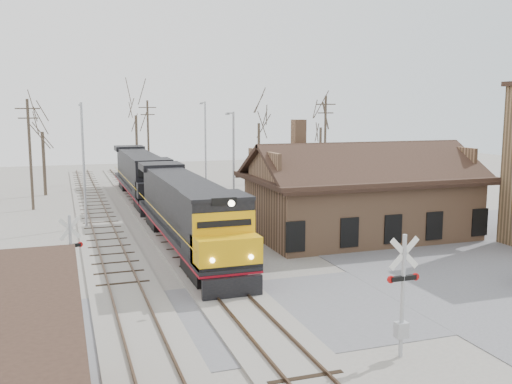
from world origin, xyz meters
The scene contains 19 objects.
ground centered at (0.00, 0.00, 0.00)m, with size 140.00×140.00×0.00m, color gray.
road centered at (0.00, 0.00, 0.01)m, with size 60.00×9.00×0.03m, color #5A5A5F.
track_main centered at (0.00, 15.00, 0.07)m, with size 3.40×90.00×0.24m.
track_siding centered at (-4.50, 15.00, 0.07)m, with size 3.40×90.00×0.24m.
depot centered at (11.99, 12.00, 2.41)m, with size 15.20×9.31×7.90m.
locomotive_lead centered at (0.00, 11.81, 2.39)m, with size 3.05×20.46×4.54m.
locomotive_trailing centered at (0.00, 32.54, 2.39)m, with size 3.05×20.46×4.30m.
crossbuck_near centered at (3.88, -5.43, 2.04)m, with size 1.25×0.33×4.40m.
crossbuck_far centered at (-6.88, 4.27, 1.88)m, with size 1.08×0.52×3.99m.
streetlight_a centered at (-5.59, 21.01, 5.07)m, with size 0.25×2.04×9.06m.
streetlight_b centered at (5.68, 21.07, 4.72)m, with size 0.25×2.04×8.38m.
streetlight_c centered at (6.57, 33.76, 5.19)m, with size 0.25×2.04×9.30m.
utility_pole_a centered at (-9.58, 30.14, 4.93)m, with size 2.00×0.24×9.42m.
utility_pole_b centered at (2.42, 44.03, 4.98)m, with size 2.00×0.24×9.53m.
utility_pole_c centered at (16.52, 27.04, 5.13)m, with size 2.00×0.24×9.81m.
tree_b centered at (-8.75, 38.56, 7.37)m, with size 4.22×4.22×10.35m.
tree_c centered at (1.63, 48.26, 9.07)m, with size 5.19×5.19×12.73m.
tree_d centered at (14.49, 40.22, 8.09)m, with size 4.64×4.64×11.36m.
tree_e centered at (21.63, 38.84, 7.48)m, with size 4.29×4.29×10.51m.
Camera 1 is at (-7.08, -21.73, 8.66)m, focal length 40.00 mm.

